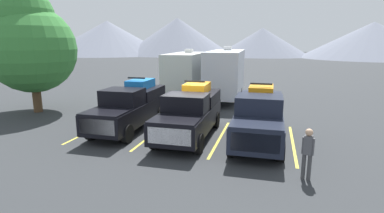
{
  "coord_description": "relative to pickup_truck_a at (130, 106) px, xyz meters",
  "views": [
    {
      "loc": [
        3.84,
        -13.67,
        4.45
      ],
      "look_at": [
        0.0,
        0.76,
        1.2
      ],
      "focal_mm": 28.37,
      "sensor_mm": 36.0,
      "label": 1
    }
  ],
  "objects": [
    {
      "name": "person_a",
      "position": [
        8.2,
        -4.04,
        -0.17
      ],
      "size": [
        0.37,
        0.26,
        1.73
      ],
      "color": "#3F3F42",
      "rests_on": "ground"
    },
    {
      "name": "tree_a",
      "position": [
        -7.46,
        1.83,
        3.22
      ],
      "size": [
        5.32,
        5.32,
        7.65
      ],
      "color": "brown",
      "rests_on": "ground"
    },
    {
      "name": "pickup_truck_c",
      "position": [
        6.5,
        -0.47,
        0.0
      ],
      "size": [
        2.15,
        5.82,
        2.53
      ],
      "color": "black",
      "rests_on": "ground"
    },
    {
      "name": "pickup_truck_a",
      "position": [
        0.0,
        0.0,
        0.0
      ],
      "size": [
        2.09,
        5.88,
        2.55
      ],
      "color": "black",
      "rests_on": "ground"
    },
    {
      "name": "lot_stripe_c",
      "position": [
        4.76,
        -0.44,
        -1.17
      ],
      "size": [
        0.12,
        5.5,
        0.01
      ],
      "primitive_type": "cube",
      "color": "gold",
      "rests_on": "ground"
    },
    {
      "name": "ground_plane",
      "position": [
        3.14,
        -0.2,
        -1.17
      ],
      "size": [
        240.0,
        240.0,
        0.0
      ],
      "primitive_type": "plane",
      "color": "#2D3033"
    },
    {
      "name": "lot_stripe_d",
      "position": [
        8.01,
        -0.44,
        -1.17
      ],
      "size": [
        0.12,
        5.5,
        0.01
      ],
      "primitive_type": "cube",
      "color": "gold",
      "rests_on": "ground"
    },
    {
      "name": "lot_stripe_b",
      "position": [
        1.51,
        -0.44,
        -1.17
      ],
      "size": [
        0.12,
        5.5,
        0.01
      ],
      "primitive_type": "cube",
      "color": "gold",
      "rests_on": "ground"
    },
    {
      "name": "mountain_ridge",
      "position": [
        -7.47,
        77.58,
        3.87
      ],
      "size": [
        128.13,
        42.0,
        11.53
      ],
      "color": "slate",
      "rests_on": "ground"
    },
    {
      "name": "pickup_truck_b",
      "position": [
        3.32,
        -0.47,
        -0.01
      ],
      "size": [
        2.16,
        5.74,
        2.54
      ],
      "color": "black",
      "rests_on": "ground"
    },
    {
      "name": "lot_stripe_a",
      "position": [
        -1.74,
        -0.44,
        -1.17
      ],
      "size": [
        0.12,
        5.5,
        0.01
      ],
      "primitive_type": "cube",
      "color": "gold",
      "rests_on": "ground"
    },
    {
      "name": "camper_trailer_b",
      "position": [
        3.49,
        9.34,
        0.93
      ],
      "size": [
        2.76,
        9.15,
        4.0
      ],
      "color": "silver",
      "rests_on": "ground"
    },
    {
      "name": "camper_trailer_a",
      "position": [
        0.19,
        9.85,
        0.81
      ],
      "size": [
        2.7,
        7.99,
        3.77
      ],
      "color": "silver",
      "rests_on": "ground"
    }
  ]
}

